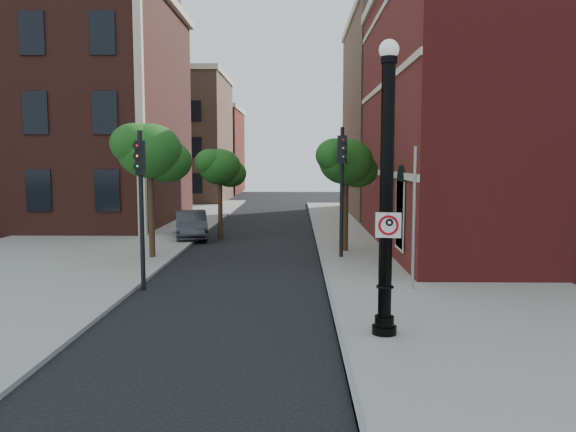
{
  "coord_description": "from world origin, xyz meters",
  "views": [
    {
      "loc": [
        1.07,
        -12.03,
        4.1
      ],
      "look_at": [
        0.85,
        2.0,
        2.69
      ],
      "focal_mm": 35.0,
      "sensor_mm": 36.0,
      "label": 1
    }
  ],
  "objects_px": {
    "no_parking_sign": "(388,225)",
    "traffic_signal_left": "(141,183)",
    "lamppost": "(386,204)",
    "traffic_signal_right": "(342,171)",
    "parked_car": "(191,225)"
  },
  "relations": [
    {
      "from": "traffic_signal_right",
      "to": "parked_car",
      "type": "bearing_deg",
      "value": 153.76
    },
    {
      "from": "parked_car",
      "to": "traffic_signal_left",
      "type": "bearing_deg",
      "value": -99.14
    },
    {
      "from": "parked_car",
      "to": "traffic_signal_right",
      "type": "relative_size",
      "value": 0.82
    },
    {
      "from": "no_parking_sign",
      "to": "lamppost",
      "type": "bearing_deg",
      "value": 106.65
    },
    {
      "from": "lamppost",
      "to": "parked_car",
      "type": "bearing_deg",
      "value": 114.68
    },
    {
      "from": "traffic_signal_right",
      "to": "traffic_signal_left",
      "type": "bearing_deg",
      "value": -126.71
    },
    {
      "from": "no_parking_sign",
      "to": "traffic_signal_left",
      "type": "bearing_deg",
      "value": 152.68
    },
    {
      "from": "no_parking_sign",
      "to": "traffic_signal_right",
      "type": "height_order",
      "value": "traffic_signal_right"
    },
    {
      "from": "no_parking_sign",
      "to": "traffic_signal_left",
      "type": "distance_m",
      "value": 8.47
    },
    {
      "from": "lamppost",
      "to": "traffic_signal_right",
      "type": "height_order",
      "value": "lamppost"
    },
    {
      "from": "lamppost",
      "to": "traffic_signal_left",
      "type": "height_order",
      "value": "lamppost"
    },
    {
      "from": "parked_car",
      "to": "traffic_signal_right",
      "type": "xyz_separation_m",
      "value": [
        7.35,
        -6.11,
        2.92
      ]
    },
    {
      "from": "no_parking_sign",
      "to": "parked_car",
      "type": "xyz_separation_m",
      "value": [
        -7.56,
        16.55,
        -1.93
      ]
    },
    {
      "from": "no_parking_sign",
      "to": "traffic_signal_left",
      "type": "height_order",
      "value": "traffic_signal_left"
    },
    {
      "from": "lamppost",
      "to": "parked_car",
      "type": "distance_m",
      "value": 18.19
    }
  ]
}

